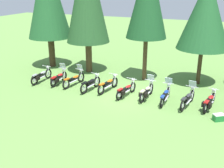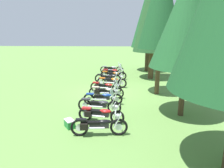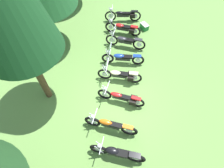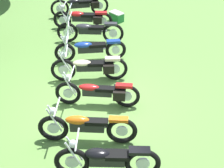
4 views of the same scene
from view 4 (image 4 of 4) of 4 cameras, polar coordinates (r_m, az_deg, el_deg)
The scene contains 10 objects.
ground_plane at distance 9.74m, azimuth -3.03°, elevation -3.64°, with size 80.00×80.00×0.00m, color #608C42.
motorcycle_3 at distance 7.59m, azimuth -0.85°, elevation -11.88°, with size 0.67×2.22×1.03m.
motorcycle_4 at distance 8.40m, azimuth -4.08°, elevation -6.73°, with size 0.74×2.32×1.02m.
motorcycle_5 at distance 9.54m, azimuth -2.06°, elevation -1.28°, with size 0.88×2.25×1.00m.
motorcycle_6 at distance 10.60m, azimuth -3.48°, elevation 2.81°, with size 0.76×2.27×1.38m.
motorcycle_7 at distance 11.65m, azimuth -3.62°, elevation 5.69°, with size 0.68×2.33×1.35m.
motorcycle_8 at distance 12.82m, azimuth -3.63°, elevation 8.55°, with size 0.76×2.35×1.38m.
motorcycle_9 at distance 13.91m, azimuth -4.51°, elevation 10.40°, with size 0.81×2.25×1.00m.
motorcycle_10 at distance 15.11m, azimuth -4.96°, elevation 12.37°, with size 0.62×2.39×1.03m.
picnic_cooler at distance 14.65m, azimuth 0.72°, elevation 10.64°, with size 0.65×0.59×0.37m.
Camera 4 is at (-7.76, 0.46, 5.86)m, focal length 57.67 mm.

